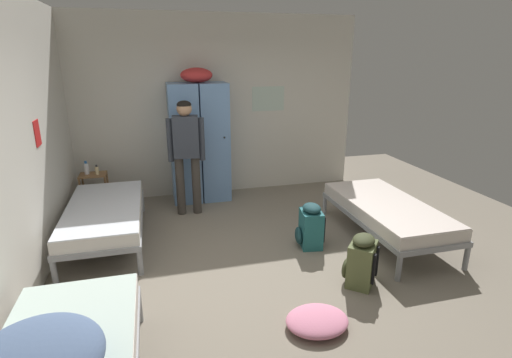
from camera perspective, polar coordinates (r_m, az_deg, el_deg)
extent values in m
plane|color=gray|center=(4.47, 0.89, -12.68)|extent=(8.46, 8.46, 0.00)
cube|color=beige|center=(6.52, -5.52, 10.38)|extent=(4.66, 0.06, 2.88)
cube|color=beige|center=(4.00, -32.63, 2.96)|extent=(0.06, 5.29, 2.88)
cube|color=#B7CCBC|center=(6.66, 1.79, 11.58)|extent=(0.55, 0.01, 0.40)
cube|color=red|center=(4.86, -29.20, 5.83)|extent=(0.01, 0.20, 0.28)
cube|color=#6B93C6|center=(6.24, -10.32, 5.05)|extent=(0.44, 0.52, 1.85)
cylinder|color=black|center=(5.95, -8.99, 5.75)|extent=(0.02, 0.03, 0.02)
cube|color=#6B93C6|center=(6.29, -6.13, 5.34)|extent=(0.44, 0.52, 1.85)
cylinder|color=black|center=(6.02, -4.61, 6.03)|extent=(0.02, 0.03, 0.02)
ellipsoid|color=red|center=(6.12, -8.65, 14.70)|extent=(0.48, 0.36, 0.22)
cylinder|color=brown|center=(6.26, -24.04, -2.39)|extent=(0.03, 0.03, 0.55)
cylinder|color=brown|center=(6.21, -20.87, -2.16)|extent=(0.03, 0.03, 0.55)
cylinder|color=brown|center=(6.51, -23.71, -1.60)|extent=(0.03, 0.03, 0.55)
cylinder|color=brown|center=(6.47, -20.66, -1.37)|extent=(0.03, 0.03, 0.55)
cube|color=brown|center=(6.39, -22.24, -2.57)|extent=(0.38, 0.30, 0.02)
cube|color=brown|center=(6.28, -22.62, 0.58)|extent=(0.38, 0.30, 0.02)
cylinder|color=gray|center=(6.25, 16.99, -2.96)|extent=(0.06, 0.06, 0.28)
cylinder|color=gray|center=(5.86, 9.96, -3.80)|extent=(0.06, 0.06, 0.28)
cylinder|color=gray|center=(4.93, 28.24, -10.12)|extent=(0.06, 0.06, 0.28)
cylinder|color=gray|center=(4.43, 20.03, -12.14)|extent=(0.06, 0.06, 0.28)
cube|color=gray|center=(5.25, 18.41, -5.08)|extent=(0.90, 1.90, 0.06)
cube|color=silver|center=(5.22, 18.52, -4.06)|extent=(0.87, 1.84, 0.14)
cube|color=silver|center=(5.19, 18.60, -3.29)|extent=(0.86, 1.82, 0.01)
cylinder|color=gray|center=(3.91, -29.66, -17.82)|extent=(0.06, 0.06, 0.28)
cylinder|color=gray|center=(3.77, -16.68, -17.49)|extent=(0.06, 0.06, 0.28)
cylinder|color=gray|center=(4.57, -27.26, -12.12)|extent=(0.06, 0.06, 0.28)
cylinder|color=gray|center=(4.45, -16.48, -11.60)|extent=(0.06, 0.06, 0.28)
cylinder|color=gray|center=(6.22, -23.97, -3.85)|extent=(0.06, 0.06, 0.28)
cylinder|color=gray|center=(6.13, -16.21, -3.29)|extent=(0.06, 0.06, 0.28)
cube|color=gray|center=(5.25, -21.08, -5.41)|extent=(0.90, 1.90, 0.06)
cube|color=silver|center=(5.21, -21.20, -4.39)|extent=(0.87, 1.84, 0.14)
cube|color=silver|center=(5.18, -21.29, -3.63)|extent=(0.86, 1.82, 0.01)
cylinder|color=#3D3833|center=(5.81, -8.65, -0.89)|extent=(0.13, 0.13, 0.86)
cylinder|color=#3D3833|center=(5.81, -10.93, -1.01)|extent=(0.13, 0.13, 0.86)
cube|color=#333842|center=(5.62, -10.18, 6.06)|extent=(0.37, 0.24, 0.59)
cylinder|color=#333842|center=(5.63, -7.90, 5.76)|extent=(0.08, 0.08, 0.61)
cylinder|color=#333842|center=(5.63, -12.40, 5.51)|extent=(0.08, 0.08, 0.61)
sphere|color=tan|center=(5.55, -10.40, 10.03)|extent=(0.21, 0.21, 0.21)
ellipsoid|color=black|center=(5.55, -10.43, 10.57)|extent=(0.20, 0.20, 0.12)
cylinder|color=white|center=(6.28, -23.42, 1.38)|extent=(0.07, 0.07, 0.16)
cylinder|color=#2666B2|center=(6.26, -23.53, 2.25)|extent=(0.04, 0.04, 0.03)
cylinder|color=beige|center=(6.21, -22.11, 1.14)|extent=(0.05, 0.05, 0.12)
cylinder|color=black|center=(6.19, -22.18, 1.79)|extent=(0.03, 0.03, 0.03)
cube|color=#566038|center=(4.21, 15.09, -11.84)|extent=(0.39, 0.40, 0.46)
ellipsoid|color=#383D23|center=(4.28, 13.00, -12.46)|extent=(0.22, 0.23, 0.20)
ellipsoid|color=#383D23|center=(4.09, 15.40, -8.54)|extent=(0.35, 0.36, 0.10)
cube|color=black|center=(4.26, 17.18, -11.33)|extent=(0.05, 0.05, 0.32)
cube|color=black|center=(4.11, 16.73, -12.44)|extent=(0.05, 0.05, 0.32)
cube|color=#23666B|center=(4.87, 7.97, -7.16)|extent=(0.28, 0.35, 0.46)
ellipsoid|color=#193D42|center=(4.87, 6.20, -8.15)|extent=(0.11, 0.25, 0.20)
ellipsoid|color=#193D42|center=(4.76, 8.11, -4.21)|extent=(0.26, 0.32, 0.10)
cube|color=black|center=(4.97, 9.26, -6.40)|extent=(0.03, 0.05, 0.32)
cube|color=black|center=(4.82, 9.81, -7.24)|extent=(0.03, 0.05, 0.32)
ellipsoid|color=pink|center=(3.65, 8.87, -19.68)|extent=(0.55, 0.47, 0.12)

